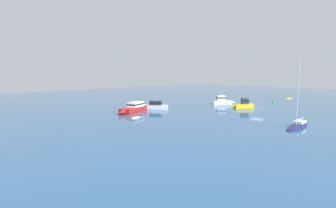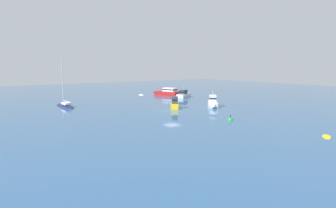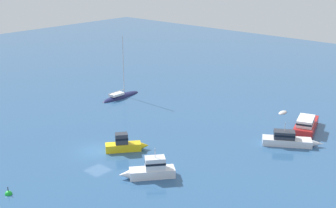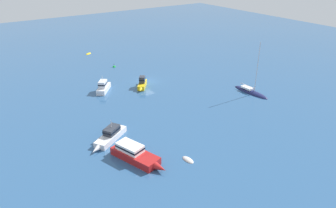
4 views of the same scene
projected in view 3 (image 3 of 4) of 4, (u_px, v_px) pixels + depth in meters
The scene contains 8 objects.
ground_plane at pixel (97, 151), 53.29m from camera, with size 166.33×166.33×0.00m, color #2D5684.
powerboat at pixel (306, 124), 59.46m from camera, with size 4.31×8.38×1.92m.
powerboat_1 at pixel (125, 144), 53.15m from camera, with size 4.01×4.65×2.16m.
rib at pixel (283, 113), 65.94m from camera, with size 1.02×1.95×0.49m.
sloop at pixel (121, 97), 73.02m from camera, with size 2.05×7.82×10.37m.
powerboat_2 at pixel (288, 140), 54.75m from camera, with size 6.76×4.89×2.87m.
motor_cruiser at pixel (151, 170), 46.84m from camera, with size 4.64×5.25×3.15m.
channel_buoy at pixel (9, 194), 43.71m from camera, with size 0.71×0.71×1.14m.
Camera 3 is at (-38.72, 30.94, 21.97)m, focal length 48.85 mm.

